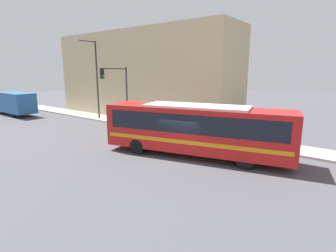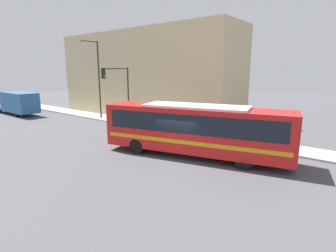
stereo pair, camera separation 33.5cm
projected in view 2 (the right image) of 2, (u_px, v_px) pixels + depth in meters
name	position (u px, v px, depth m)	size (l,w,h in m)	color
ground_plane	(183.00, 157.00, 16.83)	(120.00, 120.00, 0.00)	#47474C
sidewalk	(81.00, 114.00, 33.38)	(2.53, 70.00, 0.14)	#A8A399
building_facade	(144.00, 75.00, 31.29)	(6.00, 23.66, 9.88)	tan
city_bus	(195.00, 127.00, 16.66)	(5.28, 12.18, 3.34)	red
delivery_truck	(17.00, 102.00, 32.97)	(2.31, 8.17, 2.84)	#265999
fire_hydrant	(181.00, 128.00, 22.93)	(0.26, 0.36, 0.72)	#999999
traffic_light_pole	(120.00, 86.00, 25.59)	(3.28, 0.35, 5.65)	#2D2D2D
parking_meter	(145.00, 117.00, 25.44)	(0.14, 0.14, 1.32)	#2D2D2D
street_lamp	(97.00, 74.00, 28.94)	(2.59, 0.28, 8.45)	#2D2D2D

